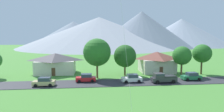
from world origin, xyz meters
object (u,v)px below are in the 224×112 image
Objects in this scene: tree_near_left at (182,56)px; pickup_truck_charcoal_west_side at (163,78)px; parked_car_red_west_end at (86,78)px; parked_car_green_east_end at (191,76)px; house_leftmost at (157,62)px; house_left_center at (56,63)px; parked_car_tan_mid_east at (44,82)px; tree_near_right at (202,54)px; tree_left_of_center at (97,52)px; tree_center at (125,56)px; parked_car_white_mid_west at (132,78)px.

pickup_truck_charcoal_west_side is (-7.23, -6.62, -3.88)m from tree_near_left.
pickup_truck_charcoal_west_side reaches higher than parked_car_red_west_end.
house_leftmost is at bearing 114.17° from parked_car_green_east_end.
house_left_center reaches higher than pickup_truck_charcoal_west_side.
house_left_center is 2.47× the size of parked_car_red_west_end.
house_left_center is at bearing 90.49° from parked_car_tan_mid_east.
house_leftmost is 29.22m from parked_car_tan_mid_east.
tree_near_right reaches higher than tree_near_left.
tree_left_of_center is (10.61, -6.68, 3.29)m from house_left_center.
pickup_truck_charcoal_west_side is at bearing -137.51° from tree_near_left.
tree_left_of_center is 1.76× the size of pickup_truck_charcoal_west_side.
parked_car_red_west_end is (-9.39, -5.76, -3.98)m from tree_center.
tree_left_of_center is at bearing 146.09° from parked_car_white_mid_west.
parked_car_white_mid_west is at bearing -177.67° from parked_car_green_east_end.
tree_center reaches higher than parked_car_red_west_end.
tree_center is 8.19m from parked_car_white_mid_west.
tree_left_of_center is at bearing -160.33° from house_leftmost.
tree_near_right is 9.56m from parked_car_green_east_end.
tree_center is 19.71m from parked_car_tan_mid_east.
tree_near_right reaches higher than house_leftmost.
parked_car_tan_mid_east is 24.06m from pickup_truck_charcoal_west_side.
tree_left_of_center is at bearing -161.13° from tree_center.
tree_near_right is at bearing -7.51° from house_left_center.
pickup_truck_charcoal_west_side is at bearing -23.23° from tree_left_of_center.
pickup_truck_charcoal_west_side is (24.06, 0.19, 0.19)m from parked_car_tan_mid_east.
pickup_truck_charcoal_west_side is at bearing -149.76° from tree_near_right.
parked_car_tan_mid_east and parked_car_green_east_end have the same top height.
tree_near_right is at bearing 9.52° from tree_near_left.
parked_car_green_east_end is 7.27m from pickup_truck_charcoal_west_side.
parked_car_white_mid_west is (17.75, -11.48, -1.87)m from house_left_center.
parked_car_white_mid_west is (0.25, -7.16, -3.98)m from tree_center.
tree_near_left is at bearing -170.48° from tree_near_right.
tree_left_of_center is 21.72m from parked_car_green_east_end.
tree_near_right is at bearing 18.68° from parked_car_white_mid_west.
house_left_center reaches higher than parked_car_green_east_end.
tree_near_left is at bearing 88.47° from parked_car_green_east_end.
tree_left_of_center is (-16.16, -5.78, 3.17)m from house_leftmost.
parked_car_red_west_end is at bearing 18.01° from parked_car_tan_mid_east.
tree_center reaches higher than parked_car_green_east_end.
parked_car_red_west_end is at bearing -148.45° from tree_center.
parked_car_red_west_end is at bearing 177.91° from parked_car_green_east_end.
house_leftmost is 2.14× the size of parked_car_green_east_end.
house_leftmost reaches higher than parked_car_white_mid_west.
house_left_center is at bearing 166.13° from tree_center.
tree_near_left reaches higher than house_left_center.
pickup_truck_charcoal_west_side is at bearing -27.35° from house_left_center.
tree_near_left is 10.55m from pickup_truck_charcoal_west_side.
house_leftmost is 12.02m from pickup_truck_charcoal_west_side.
parked_car_green_east_end is at bearing 12.48° from pickup_truck_charcoal_west_side.
house_left_center is 2.49× the size of parked_car_tan_mid_east.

